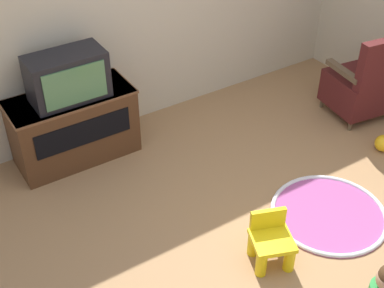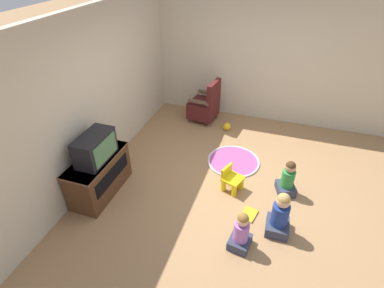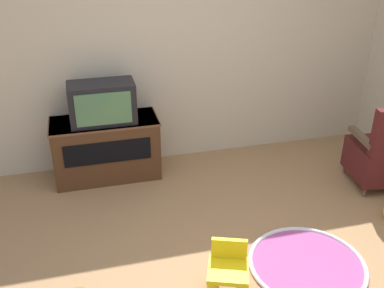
# 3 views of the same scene
# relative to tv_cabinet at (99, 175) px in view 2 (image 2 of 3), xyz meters

# --- Properties ---
(ground_plane) EXTENTS (30.00, 30.00, 0.00)m
(ground_plane) POSITION_rel_tv_cabinet_xyz_m (0.85, -1.88, -0.34)
(ground_plane) COLOR #9E754C
(wall_back) EXTENTS (5.47, 0.12, 2.60)m
(wall_back) POSITION_rel_tv_cabinet_xyz_m (0.58, 0.33, 0.97)
(wall_back) COLOR beige
(wall_back) RESTS_ON ground_plane
(wall_right) EXTENTS (0.12, 5.27, 2.60)m
(wall_right) POSITION_rel_tv_cabinet_xyz_m (3.26, -2.25, 0.97)
(wall_right) COLOR beige
(wall_right) RESTS_ON ground_plane
(tv_cabinet) EXTENTS (1.10, 0.50, 0.65)m
(tv_cabinet) POSITION_rel_tv_cabinet_xyz_m (0.00, 0.00, 0.00)
(tv_cabinet) COLOR #4C2D19
(tv_cabinet) RESTS_ON ground_plane
(television) EXTENTS (0.65, 0.35, 0.42)m
(television) POSITION_rel_tv_cabinet_xyz_m (0.00, -0.04, 0.52)
(television) COLOR black
(television) RESTS_ON tv_cabinet
(black_armchair) EXTENTS (0.63, 0.63, 0.94)m
(black_armchair) POSITION_rel_tv_cabinet_xyz_m (2.70, -0.92, 0.02)
(black_armchair) COLOR brown
(black_armchair) RESTS_ON ground_plane
(yellow_kid_chair) EXTENTS (0.37, 0.37, 0.40)m
(yellow_kid_chair) POSITION_rel_tv_cabinet_xyz_m (0.70, -1.94, -0.16)
(yellow_kid_chair) COLOR yellow
(yellow_kid_chair) RESTS_ON ground_plane
(play_mat) EXTENTS (0.95, 0.95, 0.04)m
(play_mat) POSITION_rel_tv_cabinet_xyz_m (1.41, -1.84, -0.33)
(play_mat) COLOR #A54C8C
(play_mat) RESTS_ON ground_plane
(child_watching_left) EXTENTS (0.35, 0.31, 0.68)m
(child_watching_left) POSITION_rel_tv_cabinet_xyz_m (0.07, -2.72, -0.04)
(child_watching_left) COLOR #33384C
(child_watching_left) RESTS_ON ground_plane
(child_watching_center) EXTENTS (0.38, 0.35, 0.60)m
(child_watching_center) POSITION_rel_tv_cabinet_xyz_m (0.90, -2.78, -0.07)
(child_watching_center) COLOR #33384C
(child_watching_center) RESTS_ON ground_plane
(child_watching_right) EXTENTS (0.33, 0.30, 0.59)m
(child_watching_right) POSITION_rel_tv_cabinet_xyz_m (-0.33, -2.28, -0.08)
(child_watching_right) COLOR #33384C
(child_watching_right) RESTS_ON ground_plane
(toy_ball) EXTENTS (0.16, 0.16, 0.16)m
(toy_ball) POSITION_rel_tv_cabinet_xyz_m (2.45, -1.47, -0.26)
(toy_ball) COLOR yellow
(toy_ball) RESTS_ON ground_plane
(book) EXTENTS (0.31, 0.25, 0.02)m
(book) POSITION_rel_tv_cabinet_xyz_m (0.23, -2.31, -0.32)
(book) COLOR gold
(book) RESTS_ON ground_plane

